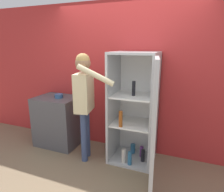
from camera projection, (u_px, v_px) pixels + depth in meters
The scene contains 6 objects.
ground_plane at pixel (104, 177), 2.85m from camera, with size 12.00×12.00×0.00m, color #7A664C.
wall_back at pixel (126, 79), 3.42m from camera, with size 7.00×0.06×2.55m.
refrigerator at pixel (138, 113), 2.99m from camera, with size 0.86×1.29×1.74m.
person at pixel (85, 93), 3.07m from camera, with size 0.70×0.51×1.72m.
counter at pixel (58, 121), 3.74m from camera, with size 0.78×0.60×0.91m.
bowl at pixel (59, 96), 3.59m from camera, with size 0.15×0.15×0.07m.
Camera 1 is at (1.03, -2.25, 1.85)m, focal length 32.00 mm.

